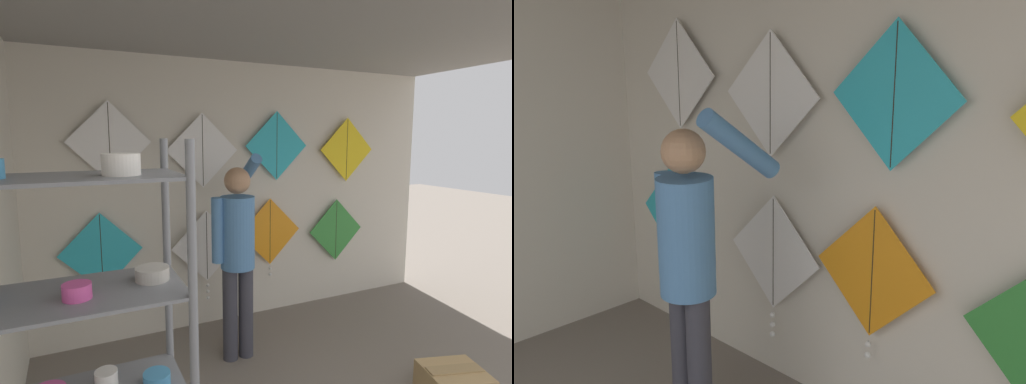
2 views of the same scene
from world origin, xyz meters
TOP-DOWN VIEW (x-y plane):
  - back_panel at (0.00, 3.49)m, footprint 4.99×0.06m
  - ceiling_slab at (0.00, 1.73)m, footprint 4.99×4.26m
  - shopkeeper at (-0.35, 2.69)m, footprint 0.48×0.65m
  - kite_0 at (-1.44, 3.40)m, footprint 0.76×0.01m
  - kite_1 at (-0.40, 3.40)m, footprint 0.76×0.04m
  - kite_2 at (0.35, 3.40)m, footprint 0.76×0.04m
  - kite_3 at (1.26, 3.40)m, footprint 0.76×0.01m
  - kite_4 at (-1.32, 3.40)m, footprint 0.76×0.01m
  - kite_5 at (-0.43, 3.40)m, footprint 0.76×0.01m
  - kite_6 at (0.43, 3.40)m, footprint 0.76×0.01m
  - kite_7 at (1.38, 3.40)m, footprint 0.76×0.01m

SIDE VIEW (x-z plane):
  - kite_1 at x=-0.40m, z-range 0.37..1.33m
  - kite_3 at x=1.26m, z-range 0.51..1.27m
  - kite_2 at x=0.35m, z-range 0.49..1.39m
  - kite_0 at x=-1.44m, z-range 0.56..1.32m
  - shopkeeper at x=-0.35m, z-range 0.12..1.99m
  - back_panel at x=0.00m, z-range 0.00..2.80m
  - kite_7 at x=1.38m, z-range 1.49..2.24m
  - kite_5 at x=-0.43m, z-range 1.50..2.26m
  - kite_6 at x=0.43m, z-range 1.54..2.30m
  - kite_4 at x=-1.32m, z-range 1.59..2.35m
  - ceiling_slab at x=0.00m, z-range 2.80..2.84m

